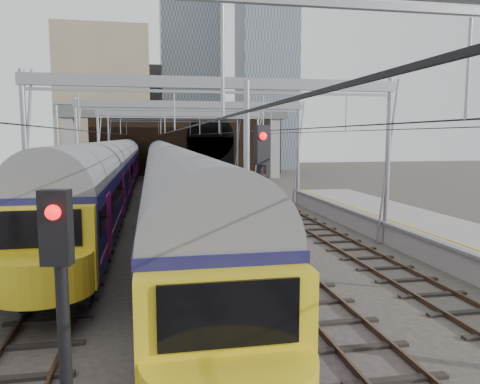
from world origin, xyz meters
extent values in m
plane|color=#38332D|center=(0.00, 0.00, 0.00)|extent=(160.00, 160.00, 0.00)
cube|color=#4C3828|center=(-6.72, 15.00, 0.09)|extent=(0.08, 80.00, 0.16)
cube|color=#4C3828|center=(-5.28, 15.00, 0.09)|extent=(0.08, 80.00, 0.16)
cube|color=black|center=(-6.00, 15.00, 0.01)|extent=(2.40, 80.00, 0.14)
cube|color=#4C3828|center=(-2.72, 15.00, 0.09)|extent=(0.08, 80.00, 0.16)
cube|color=#4C3828|center=(-1.28, 15.00, 0.09)|extent=(0.08, 80.00, 0.16)
cube|color=black|center=(-2.00, 15.00, 0.01)|extent=(2.40, 80.00, 0.14)
cube|color=#4C3828|center=(1.28, 15.00, 0.09)|extent=(0.08, 80.00, 0.16)
cube|color=#4C3828|center=(2.72, 15.00, 0.09)|extent=(0.08, 80.00, 0.16)
cube|color=black|center=(2.00, 15.00, 0.01)|extent=(2.40, 80.00, 0.14)
cube|color=#4C3828|center=(5.28, 15.00, 0.09)|extent=(0.08, 80.00, 0.16)
cube|color=#4C3828|center=(6.72, 15.00, 0.09)|extent=(0.08, 80.00, 0.16)
cube|color=black|center=(6.00, 15.00, 0.01)|extent=(2.40, 80.00, 0.14)
cylinder|color=gray|center=(-8.20, 8.00, 4.00)|extent=(0.24, 0.24, 8.00)
cylinder|color=gray|center=(8.20, 8.00, 4.00)|extent=(0.24, 0.24, 8.00)
cube|color=gray|center=(0.00, 8.00, 7.60)|extent=(16.80, 0.28, 0.50)
cylinder|color=gray|center=(-8.20, 22.00, 4.00)|extent=(0.24, 0.24, 8.00)
cylinder|color=gray|center=(8.20, 22.00, 4.00)|extent=(0.24, 0.24, 8.00)
cube|color=gray|center=(0.00, 22.00, 7.60)|extent=(16.80, 0.28, 0.50)
cylinder|color=gray|center=(-8.20, 36.00, 4.00)|extent=(0.24, 0.24, 8.00)
cylinder|color=gray|center=(8.20, 36.00, 4.00)|extent=(0.24, 0.24, 8.00)
cube|color=gray|center=(0.00, 36.00, 7.60)|extent=(16.80, 0.28, 0.50)
cylinder|color=gray|center=(-8.20, 48.00, 4.00)|extent=(0.24, 0.24, 8.00)
cylinder|color=gray|center=(8.20, 48.00, 4.00)|extent=(0.24, 0.24, 8.00)
cube|color=gray|center=(0.00, 48.00, 7.60)|extent=(16.80, 0.28, 0.50)
cube|color=black|center=(-6.00, 15.00, 5.50)|extent=(0.03, 80.00, 0.03)
cube|color=black|center=(-2.00, 15.00, 5.50)|extent=(0.03, 80.00, 0.03)
cube|color=black|center=(2.00, 15.00, 5.50)|extent=(0.03, 80.00, 0.03)
cube|color=black|center=(6.00, 15.00, 5.50)|extent=(0.03, 80.00, 0.03)
cube|color=#312116|center=(2.00, 52.00, 4.50)|extent=(26.00, 2.00, 9.00)
cube|color=black|center=(5.00, 50.98, 2.60)|extent=(6.50, 0.10, 5.20)
cylinder|color=black|center=(5.00, 50.98, 5.20)|extent=(6.50, 0.10, 6.50)
cube|color=#312116|center=(-10.00, 51.00, 1.50)|extent=(6.00, 1.50, 3.00)
cube|color=gray|center=(-12.50, 46.00, 4.10)|extent=(1.20, 2.50, 8.20)
cube|color=gray|center=(12.50, 46.00, 4.10)|extent=(1.20, 2.50, 8.20)
cube|color=#545E58|center=(0.00, 46.00, 8.20)|extent=(28.00, 3.00, 1.40)
cube|color=gray|center=(0.00, 46.00, 9.10)|extent=(28.00, 3.00, 0.30)
cube|color=tan|center=(-10.00, 66.00, 11.00)|extent=(14.00, 12.00, 22.00)
cube|color=#4C5660|center=(4.00, 72.00, 16.00)|extent=(10.00, 10.00, 32.00)
cube|color=gray|center=(-2.00, 80.00, 9.00)|extent=(18.00, 14.00, 18.00)
cube|color=black|center=(-2.00, 25.64, 0.35)|extent=(2.15, 63.77, 0.70)
cube|color=#141343|center=(-2.00, 25.64, 2.22)|extent=(2.74, 63.77, 2.44)
cylinder|color=slate|center=(-2.00, 25.64, 3.44)|extent=(2.68, 63.27, 2.68)
cube|color=black|center=(-2.00, 25.64, 2.61)|extent=(2.76, 62.57, 0.73)
cube|color=#BC3A52|center=(-2.00, 25.64, 1.54)|extent=(2.76, 62.77, 0.12)
cube|color=gold|center=(-2.00, -6.39, 2.12)|extent=(2.68, 0.60, 2.24)
cube|color=black|center=(-2.00, -6.56, 2.71)|extent=(2.05, 0.08, 0.98)
cube|color=black|center=(-6.00, 25.36, 0.35)|extent=(2.25, 49.79, 0.70)
cube|color=#141343|center=(-6.00, 25.36, 2.28)|extent=(2.86, 49.79, 2.55)
cylinder|color=slate|center=(-6.00, 25.36, 3.55)|extent=(2.80, 49.29, 2.80)
cube|color=black|center=(-6.00, 25.36, 2.68)|extent=(2.88, 48.59, 0.77)
cube|color=#BC3A52|center=(-6.00, 25.36, 1.56)|extent=(2.88, 48.79, 0.12)
cube|color=gold|center=(-6.00, 0.31, 2.18)|extent=(2.80, 0.60, 2.35)
cube|color=black|center=(-6.00, 0.14, 2.79)|extent=(2.14, 0.08, 1.02)
cube|color=black|center=(-4.10, -7.51, 4.23)|extent=(0.36, 0.25, 0.85)
sphere|color=red|center=(-4.10, -7.63, 4.41)|extent=(0.17, 0.17, 0.17)
cylinder|color=black|center=(-0.26, -1.02, 2.68)|extent=(0.18, 0.18, 5.35)
cube|color=black|center=(-0.26, -1.20, 5.02)|extent=(0.43, 0.32, 1.00)
sphere|color=red|center=(-0.26, -1.32, 5.24)|extent=(0.20, 0.20, 0.20)
cube|color=#1C89D5|center=(-2.16, -0.86, 0.06)|extent=(1.07, 0.83, 0.11)
cube|color=#1C89D5|center=(-1.16, 2.30, 0.05)|extent=(0.92, 0.79, 0.09)
cube|color=#1C89D5|center=(2.23, 3.41, 0.05)|extent=(0.87, 0.69, 0.09)
camera|label=1|loc=(-3.05, -12.87, 5.22)|focal=35.00mm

